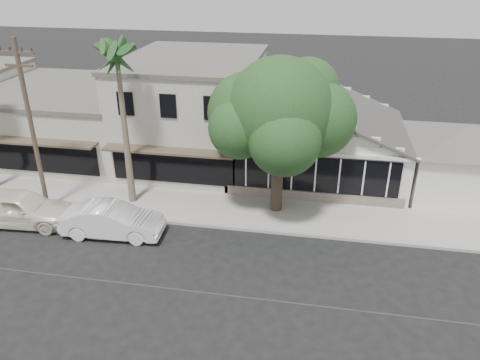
% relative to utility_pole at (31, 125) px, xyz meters
% --- Properties ---
extents(ground, '(140.00, 140.00, 0.00)m').
position_rel_utility_pole_xyz_m(ground, '(9.00, -5.20, -4.79)').
color(ground, black).
rests_on(ground, ground).
extents(sidewalk_north, '(90.00, 3.50, 0.15)m').
position_rel_utility_pole_xyz_m(sidewalk_north, '(1.00, 1.55, -4.71)').
color(sidewalk_north, '#9E9991').
rests_on(sidewalk_north, ground).
extents(corner_shop, '(10.40, 8.60, 5.10)m').
position_rel_utility_pole_xyz_m(corner_shop, '(14.00, 7.27, -2.17)').
color(corner_shop, white).
rests_on(corner_shop, ground).
extents(side_cottage, '(6.00, 6.00, 3.00)m').
position_rel_utility_pole_xyz_m(side_cottage, '(22.20, 6.30, -3.29)').
color(side_cottage, white).
rests_on(side_cottage, ground).
extents(row_building_near, '(8.00, 10.00, 6.50)m').
position_rel_utility_pole_xyz_m(row_building_near, '(6.00, 8.30, -1.54)').
color(row_building_near, beige).
rests_on(row_building_near, ground).
extents(row_building_midnear, '(10.00, 10.00, 4.20)m').
position_rel_utility_pole_xyz_m(row_building_midnear, '(-3.00, 8.30, -2.69)').
color(row_building_midnear, '#B1AE9F').
rests_on(row_building_midnear, ground).
extents(utility_pole, '(1.80, 0.24, 9.00)m').
position_rel_utility_pole_xyz_m(utility_pole, '(0.00, 0.00, 0.00)').
color(utility_pole, brown).
rests_on(utility_pole, ground).
extents(car_0, '(5.43, 2.46, 1.81)m').
position_rel_utility_pole_xyz_m(car_0, '(-0.47, -1.52, -3.88)').
color(car_0, white).
rests_on(car_0, ground).
extents(car_1, '(4.96, 1.96, 1.61)m').
position_rel_utility_pole_xyz_m(car_1, '(4.53, -1.73, -3.99)').
color(car_1, white).
rests_on(car_1, ground).
extents(shade_tree, '(7.38, 6.68, 8.19)m').
position_rel_utility_pole_xyz_m(shade_tree, '(12.00, 2.22, 0.60)').
color(shade_tree, '#3F3326').
rests_on(shade_tree, ground).
extents(palm_east, '(3.21, 3.21, 9.24)m').
position_rel_utility_pole_xyz_m(palm_east, '(4.20, 1.53, 3.16)').
color(palm_east, '#726651').
rests_on(palm_east, ground).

